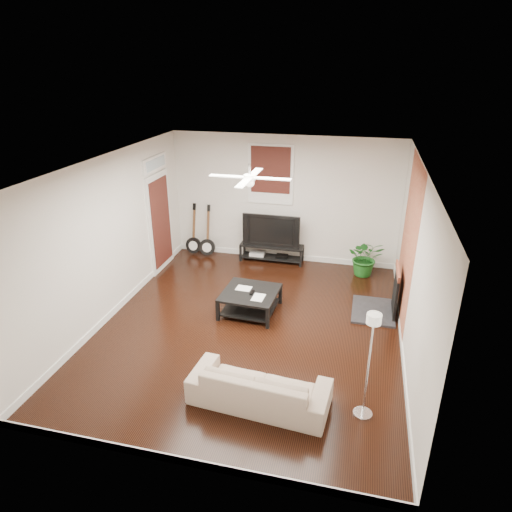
# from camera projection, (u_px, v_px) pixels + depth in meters

# --- Properties ---
(room) EXTENTS (5.01, 6.01, 2.81)m
(room) POSITION_uv_depth(u_px,v_px,m) (250.00, 251.00, 7.19)
(room) COLOR black
(room) RESTS_ON ground
(brick_accent) EXTENTS (0.02, 2.20, 2.80)m
(brick_accent) POSITION_uv_depth(u_px,v_px,m) (408.00, 242.00, 7.55)
(brick_accent) COLOR #B3543A
(brick_accent) RESTS_ON floor
(fireplace) EXTENTS (0.80, 1.10, 0.92)m
(fireplace) POSITION_uv_depth(u_px,v_px,m) (384.00, 290.00, 7.98)
(fireplace) COLOR black
(fireplace) RESTS_ON floor
(window_back) EXTENTS (1.00, 0.06, 1.30)m
(window_back) POSITION_uv_depth(u_px,v_px,m) (271.00, 175.00, 9.69)
(window_back) COLOR #34120E
(window_back) RESTS_ON wall_back
(door_left) EXTENTS (0.08, 1.00, 2.50)m
(door_left) POSITION_uv_depth(u_px,v_px,m) (160.00, 213.00, 9.48)
(door_left) COLOR white
(door_left) RESTS_ON wall_left
(tv_stand) EXTENTS (1.42, 0.38, 0.40)m
(tv_stand) POSITION_uv_depth(u_px,v_px,m) (272.00, 253.00, 10.20)
(tv_stand) COLOR black
(tv_stand) RESTS_ON floor
(tv) EXTENTS (1.27, 0.17, 0.73)m
(tv) POSITION_uv_depth(u_px,v_px,m) (272.00, 229.00, 9.99)
(tv) COLOR black
(tv) RESTS_ON tv_stand
(coffee_table) EXTENTS (1.01, 1.01, 0.40)m
(coffee_table) POSITION_uv_depth(u_px,v_px,m) (250.00, 302.00, 8.13)
(coffee_table) COLOR black
(coffee_table) RESTS_ON floor
(sofa) EXTENTS (1.90, 0.88, 0.54)m
(sofa) POSITION_uv_depth(u_px,v_px,m) (259.00, 386.00, 5.92)
(sofa) COLOR tan
(sofa) RESTS_ON floor
(floor_lamp) EXTENTS (0.27, 0.27, 1.51)m
(floor_lamp) POSITION_uv_depth(u_px,v_px,m) (368.00, 367.00, 5.52)
(floor_lamp) COLOR white
(floor_lamp) RESTS_ON floor
(potted_plant) EXTENTS (0.80, 0.71, 0.81)m
(potted_plant) POSITION_uv_depth(u_px,v_px,m) (365.00, 257.00, 9.46)
(potted_plant) COLOR #1B601D
(potted_plant) RESTS_ON floor
(guitar_left) EXTENTS (0.39, 0.29, 1.21)m
(guitar_left) POSITION_uv_depth(u_px,v_px,m) (193.00, 230.00, 10.41)
(guitar_left) COLOR black
(guitar_left) RESTS_ON floor
(guitar_right) EXTENTS (0.38, 0.28, 1.21)m
(guitar_right) POSITION_uv_depth(u_px,v_px,m) (207.00, 231.00, 10.31)
(guitar_right) COLOR black
(guitar_right) RESTS_ON floor
(ceiling_fan) EXTENTS (1.24, 1.24, 0.32)m
(ceiling_fan) POSITION_uv_depth(u_px,v_px,m) (250.00, 177.00, 6.72)
(ceiling_fan) COLOR white
(ceiling_fan) RESTS_ON ceiling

